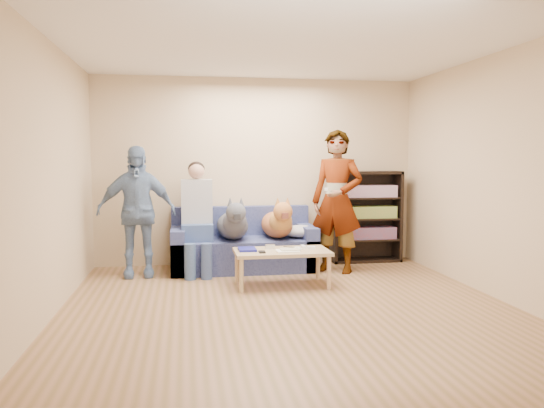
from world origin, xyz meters
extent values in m
plane|color=brown|center=(0.00, 0.00, 0.00)|extent=(5.00, 5.00, 0.00)
plane|color=white|center=(0.00, 0.00, 2.60)|extent=(5.00, 5.00, 0.00)
plane|color=tan|center=(0.00, 2.50, 1.30)|extent=(4.50, 0.00, 4.50)
plane|color=tan|center=(0.00, -2.50, 1.30)|extent=(4.50, 0.00, 4.50)
plane|color=tan|center=(-2.25, 0.00, 1.30)|extent=(0.00, 5.00, 5.00)
plane|color=tan|center=(2.25, 0.00, 1.30)|extent=(0.00, 5.00, 5.00)
ellipsoid|color=#A7A8AC|center=(0.51, 1.97, 0.51)|extent=(0.47, 0.40, 0.16)
imported|color=gray|center=(0.94, 1.72, 0.93)|extent=(0.81, 0.75, 1.85)
imported|color=#7CA3C7|center=(-1.61, 1.86, 0.82)|extent=(0.98, 0.46, 1.64)
cube|color=white|center=(0.74, 1.52, 1.10)|extent=(0.07, 0.13, 0.03)
cube|color=navy|center=(-0.31, 1.12, 0.43)|extent=(0.20, 0.26, 0.03)
cube|color=white|center=(0.14, 0.97, 0.43)|extent=(0.26, 0.20, 0.02)
cube|color=#BDB597|center=(0.17, 0.99, 0.44)|extent=(0.22, 0.17, 0.01)
cube|color=#BABABF|center=(-0.03, 1.19, 0.45)|extent=(0.11, 0.06, 0.05)
cube|color=white|center=(0.37, 1.17, 0.43)|extent=(0.04, 0.13, 0.03)
cube|color=white|center=(0.45, 1.09, 0.43)|extent=(0.09, 0.06, 0.03)
cylinder|color=white|center=(0.29, 1.05, 0.43)|extent=(0.07, 0.07, 0.02)
cylinder|color=white|center=(0.29, 1.13, 0.43)|extent=(0.07, 0.07, 0.02)
cylinder|color=orange|center=(0.07, 0.91, 0.42)|extent=(0.13, 0.06, 0.01)
cylinder|color=black|center=(0.21, 1.25, 0.42)|extent=(0.13, 0.08, 0.01)
cube|color=black|center=(-0.16, 0.95, 0.43)|extent=(0.07, 0.12, 0.02)
cube|color=#515B93|center=(-0.25, 2.05, 0.21)|extent=(1.90, 0.85, 0.42)
cube|color=#515B93|center=(-0.25, 2.38, 0.62)|extent=(1.90, 0.18, 0.40)
cube|color=#515B93|center=(-1.11, 2.05, 0.29)|extent=(0.18, 0.85, 0.58)
cube|color=#515B93|center=(0.61, 2.05, 0.29)|extent=(0.18, 0.85, 0.58)
cube|color=#3C5385|center=(-0.86, 1.97, 0.53)|extent=(0.40, 0.38, 0.22)
cylinder|color=#425A92|center=(-0.96, 1.55, 0.21)|extent=(0.14, 0.14, 0.47)
cylinder|color=#3A5480|center=(-0.76, 1.55, 0.21)|extent=(0.14, 0.14, 0.47)
cube|color=#ABABB0|center=(-0.86, 2.07, 0.92)|extent=(0.40, 0.24, 0.58)
sphere|color=tan|center=(-0.86, 2.07, 1.32)|extent=(0.21, 0.21, 0.21)
ellipsoid|color=black|center=(-0.86, 2.10, 1.35)|extent=(0.22, 0.22, 0.19)
ellipsoid|color=#484B52|center=(-0.40, 2.02, 0.60)|extent=(0.41, 0.85, 0.35)
sphere|color=#484952|center=(-0.40, 1.70, 0.68)|extent=(0.31, 0.31, 0.31)
sphere|color=#52565D|center=(-0.40, 1.52, 0.82)|extent=(0.25, 0.25, 0.25)
cube|color=black|center=(-0.40, 1.40, 0.79)|extent=(0.08, 0.12, 0.07)
cone|color=#4C5056|center=(-0.46, 1.55, 0.95)|extent=(0.08, 0.08, 0.12)
cone|color=#52545D|center=(-0.33, 1.55, 0.95)|extent=(0.08, 0.08, 0.12)
cylinder|color=#4C4E56|center=(-0.40, 2.45, 0.56)|extent=(0.05, 0.28, 0.16)
ellipsoid|color=#B96838|center=(0.21, 2.06, 0.59)|extent=(0.40, 0.84, 0.35)
sphere|color=#C7853C|center=(0.21, 1.76, 0.68)|extent=(0.30, 0.30, 0.30)
sphere|color=#AB6934|center=(0.21, 1.60, 0.81)|extent=(0.24, 0.24, 0.24)
cube|color=#5C2A1F|center=(0.21, 1.48, 0.78)|extent=(0.08, 0.12, 0.07)
cone|color=#AB7834|center=(0.14, 1.62, 0.94)|extent=(0.08, 0.08, 0.12)
cone|color=#C87F3D|center=(0.27, 1.62, 0.94)|extent=(0.08, 0.08, 0.12)
cylinder|color=#BA7338|center=(0.21, 2.45, 0.56)|extent=(0.05, 0.27, 0.16)
cube|color=tan|center=(0.09, 1.07, 0.40)|extent=(1.10, 0.60, 0.04)
cylinder|color=tan|center=(-0.41, 0.82, 0.19)|extent=(0.05, 0.05, 0.38)
cylinder|color=tan|center=(0.59, 0.82, 0.19)|extent=(0.05, 0.05, 0.38)
cylinder|color=tan|center=(-0.41, 1.32, 0.19)|extent=(0.05, 0.05, 0.38)
cylinder|color=tan|center=(0.59, 1.32, 0.19)|extent=(0.05, 0.05, 0.38)
cube|color=black|center=(1.07, 2.32, 0.65)|extent=(0.04, 0.34, 1.30)
cube|color=black|center=(2.03, 2.32, 0.65)|extent=(0.04, 0.34, 1.30)
cube|color=black|center=(1.55, 2.32, 1.28)|extent=(1.00, 0.34, 0.04)
cube|color=black|center=(1.55, 2.32, 0.02)|extent=(1.00, 0.34, 0.04)
cube|color=black|center=(1.55, 2.48, 0.65)|extent=(1.00, 0.02, 1.30)
cube|color=black|center=(1.55, 2.32, 0.32)|extent=(0.94, 0.32, 0.03)
cube|color=black|center=(1.55, 2.32, 0.62)|extent=(0.94, 0.32, 0.02)
cube|color=black|center=(1.55, 2.32, 0.92)|extent=(0.94, 0.32, 0.02)
cube|color=#B23333|center=(1.55, 2.30, 0.42)|extent=(0.84, 0.24, 0.17)
cube|color=gold|center=(1.55, 2.30, 0.72)|extent=(0.84, 0.24, 0.17)
cube|color=#994C99|center=(1.55, 2.30, 1.02)|extent=(0.84, 0.24, 0.17)
camera|label=1|loc=(-1.00, -4.92, 1.49)|focal=35.00mm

